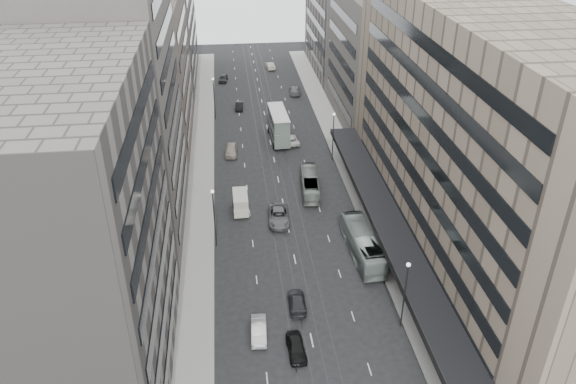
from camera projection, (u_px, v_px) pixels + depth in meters
name	position (u px, v px, depth m)	size (l,w,h in m)	color
ground	(304.00, 302.00, 63.01)	(220.00, 220.00, 0.00)	black
sidewalk_right	(343.00, 152.00, 96.49)	(4.00, 125.00, 0.15)	gray
sidewalk_left	(202.00, 159.00, 94.12)	(4.00, 125.00, 0.15)	gray
department_store	(480.00, 142.00, 64.61)	(19.20, 60.00, 30.00)	gray
building_right_mid	(381.00, 58.00, 104.01)	(15.00, 28.00, 24.00)	#534E48
building_right_far	(348.00, 12.00, 128.89)	(15.00, 32.00, 28.00)	#67615C
building_left_a	(63.00, 246.00, 46.53)	(15.00, 28.00, 30.00)	#67615C
building_left_b	(111.00, 106.00, 68.82)	(15.00, 26.00, 34.00)	#534E48
building_left_c	(140.00, 73.00, 94.33)	(15.00, 28.00, 25.00)	#6A5D53
building_left_d	(157.00, 20.00, 122.04)	(15.00, 38.00, 28.00)	#67615C
lamp_right_near	(405.00, 288.00, 57.07)	(0.44, 0.44, 8.32)	#262628
lamp_right_far	(333.00, 131.00, 91.56)	(0.44, 0.44, 8.32)	#262628
lamp_left_near	(214.00, 212.00, 69.81)	(0.44, 0.44, 8.32)	#262628
lamp_left_far	(214.00, 94.00, 106.89)	(0.44, 0.44, 8.32)	#262628
bus_near	(363.00, 244.00, 69.82)	(2.81, 12.00, 3.34)	gray
bus_far	(310.00, 183.00, 84.00)	(2.33, 9.97, 2.78)	gray
double_decker	(279.00, 125.00, 99.46)	(3.38, 10.02, 5.43)	slate
panel_van	(240.00, 202.00, 78.86)	(2.29, 4.58, 2.88)	beige
sedan_0	(296.00, 347.00, 55.95)	(1.74, 4.32, 1.47)	black
sedan_1	(259.00, 330.00, 58.06)	(1.54, 4.42, 1.46)	#B4B3AF
sedan_2	(279.00, 216.00, 77.09)	(2.83, 6.13, 1.70)	#5A5A5C
sedan_3	(297.00, 302.00, 61.98)	(1.92, 4.73, 1.37)	#252527
sedan_4	(231.00, 150.00, 95.33)	(2.04, 5.06, 1.72)	#9E9283
sedan_5	(239.00, 106.00, 113.72)	(1.45, 4.15, 1.37)	black
sedan_6	(291.00, 140.00, 99.36)	(2.22, 4.81, 1.34)	silver
sedan_7	(295.00, 90.00, 121.64)	(2.24, 5.50, 1.60)	slate
sedan_8	(223.00, 78.00, 128.72)	(1.78, 4.42, 1.51)	black
sedan_9	(270.00, 66.00, 136.98)	(1.66, 4.77, 1.57)	#BDB59D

